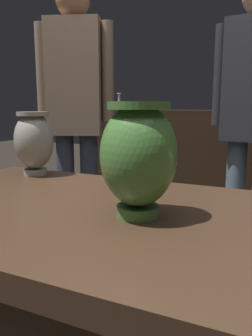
{
  "coord_description": "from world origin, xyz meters",
  "views": [
    {
      "loc": [
        0.33,
        -0.65,
        1.03
      ],
      "look_at": [
        0.03,
        -0.01,
        0.9
      ],
      "focal_mm": 36.03,
      "sensor_mm": 36.0,
      "label": 1
    }
  ],
  "objects_px": {
    "shelf_vase_center": "(241,90)",
    "shelf_vase_far_left": "(119,105)",
    "visitor_near_left": "(76,106)",
    "vase_tall_behind": "(34,141)",
    "vase_centerpiece": "(138,155)"
  },
  "relations": [
    {
      "from": "shelf_vase_center",
      "to": "shelf_vase_far_left",
      "type": "bearing_deg",
      "value": -174.44
    },
    {
      "from": "shelf_vase_center",
      "to": "visitor_near_left",
      "type": "height_order",
      "value": "visitor_near_left"
    },
    {
      "from": "vase_tall_behind",
      "to": "shelf_vase_far_left",
      "type": "relative_size",
      "value": 1.42
    },
    {
      "from": "vase_centerpiece",
      "to": "shelf_vase_far_left",
      "type": "height_order",
      "value": "shelf_vase_far_left"
    },
    {
      "from": "vase_centerpiece",
      "to": "visitor_near_left",
      "type": "bearing_deg",
      "value": 128.32
    },
    {
      "from": "vase_centerpiece",
      "to": "shelf_vase_center",
      "type": "relative_size",
      "value": 0.72
    },
    {
      "from": "shelf_vase_far_left",
      "to": "vase_centerpiece",
      "type": "bearing_deg",
      "value": -62.98
    },
    {
      "from": "visitor_near_left",
      "to": "shelf_vase_center",
      "type": "bearing_deg",
      "value": -146.55
    },
    {
      "from": "shelf_vase_far_left",
      "to": "shelf_vase_center",
      "type": "relative_size",
      "value": 0.44
    },
    {
      "from": "vase_centerpiece",
      "to": "vase_tall_behind",
      "type": "bearing_deg",
      "value": 152.37
    },
    {
      "from": "shelf_vase_center",
      "to": "visitor_near_left",
      "type": "xyz_separation_m",
      "value": [
        -0.83,
        -1.13,
        -0.13
      ]
    },
    {
      "from": "vase_centerpiece",
      "to": "shelf_vase_center",
      "type": "distance_m",
      "value": 2.28
    },
    {
      "from": "vase_tall_behind",
      "to": "shelf_vase_far_left",
      "type": "height_order",
      "value": "shelf_vase_far_left"
    },
    {
      "from": "vase_centerpiece",
      "to": "shelf_vase_center",
      "type": "height_order",
      "value": "shelf_vase_center"
    },
    {
      "from": "vase_tall_behind",
      "to": "shelf_vase_center",
      "type": "relative_size",
      "value": 0.63
    }
  ]
}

